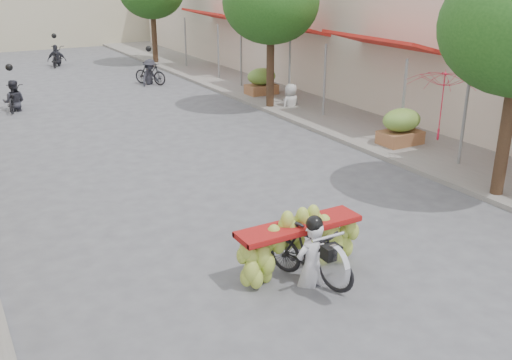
# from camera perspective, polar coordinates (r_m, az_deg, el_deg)

# --- Properties ---
(sidewalk_right) EXTENTS (4.00, 60.00, 0.12)m
(sidewalk_right) POSITION_cam_1_polar(r_m,az_deg,el_deg) (22.97, 3.56, 8.20)
(sidewalk_right) COLOR gray
(sidewalk_right) RESTS_ON ground
(shophouse_row_right) EXTENTS (9.77, 40.00, 6.00)m
(shophouse_row_right) POSITION_cam_1_polar(r_m,az_deg,el_deg) (24.88, 15.08, 15.37)
(shophouse_row_right) COLOR beige
(shophouse_row_right) RESTS_ON ground
(street_tree_mid) EXTENTS (3.40, 3.40, 5.25)m
(street_tree_mid) POSITION_cam_1_polar(r_m,az_deg,el_deg) (20.78, 1.50, 17.31)
(street_tree_mid) COLOR #3A2719
(street_tree_mid) RESTS_ON ground
(produce_crate_mid) EXTENTS (1.20, 0.88, 1.16)m
(produce_crate_mid) POSITION_cam_1_polar(r_m,az_deg,el_deg) (17.00, 14.33, 5.45)
(produce_crate_mid) COLOR brown
(produce_crate_mid) RESTS_ON ground
(produce_crate_far) EXTENTS (1.20, 0.88, 1.16)m
(produce_crate_far) POSITION_cam_1_polar(r_m,az_deg,el_deg) (23.26, 0.55, 10.04)
(produce_crate_far) COLOR brown
(produce_crate_far) RESTS_ON ground
(banana_motorbike) EXTENTS (2.24, 1.87, 2.06)m
(banana_motorbike) POSITION_cam_1_polar(r_m,az_deg,el_deg) (9.53, 5.05, -6.14)
(banana_motorbike) COLOR black
(banana_motorbike) RESTS_ON ground
(market_umbrella) EXTENTS (2.07, 2.07, 1.87)m
(market_umbrella) POSITION_cam_1_polar(r_m,az_deg,el_deg) (15.40, 18.60, 10.44)
(market_umbrella) COLOR red
(market_umbrella) RESTS_ON ground
(pedestrian) EXTENTS (0.88, 0.62, 1.63)m
(pedestrian) POSITION_cam_1_polar(r_m,az_deg,el_deg) (21.22, 3.54, 9.59)
(pedestrian) COLOR silver
(pedestrian) RESTS_ON ground
(bg_motorbike_a) EXTENTS (1.05, 1.67, 1.95)m
(bg_motorbike_a) POSITION_cam_1_polar(r_m,az_deg,el_deg) (22.74, -23.17, 8.25)
(bg_motorbike_a) COLOR black
(bg_motorbike_a) RESTS_ON ground
(bg_motorbike_b) EXTENTS (1.32, 1.67, 1.95)m
(bg_motorbike_b) POSITION_cam_1_polar(r_m,az_deg,el_deg) (26.22, -10.59, 11.19)
(bg_motorbike_b) COLOR black
(bg_motorbike_b) RESTS_ON ground
(bg_motorbike_c) EXTENTS (1.31, 1.90, 1.95)m
(bg_motorbike_c) POSITION_cam_1_polar(r_m,az_deg,el_deg) (32.50, -19.38, 12.03)
(bg_motorbike_c) COLOR black
(bg_motorbike_c) RESTS_ON ground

